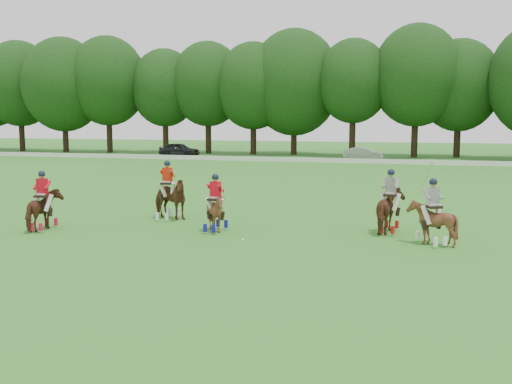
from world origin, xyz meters
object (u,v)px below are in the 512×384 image
(car_left, at_px, (179,150))
(polo_stripe_b, at_px, (432,221))
(polo_stripe_a, at_px, (390,210))
(polo_ball, at_px, (243,240))
(car_mid, at_px, (363,154))
(polo_red_c, at_px, (216,212))
(polo_red_b, at_px, (168,198))
(polo_red_a, at_px, (43,209))

(car_left, distance_m, polo_stripe_b, 47.21)
(polo_stripe_a, relative_size, polo_ball, 25.69)
(car_mid, relative_size, polo_red_c, 1.86)
(polo_red_b, distance_m, polo_stripe_a, 8.91)
(polo_red_a, relative_size, polo_red_c, 1.04)
(polo_red_b, xyz_separation_m, polo_red_c, (2.81, -1.96, -0.13))
(polo_red_b, distance_m, polo_red_c, 3.43)
(car_mid, bearing_deg, polo_red_b, 167.34)
(polo_red_a, xyz_separation_m, polo_ball, (7.65, 0.21, -0.74))
(polo_ball, bearing_deg, polo_red_a, -178.41)
(car_left, relative_size, polo_stripe_b, 1.64)
(polo_red_b, bearing_deg, polo_ball, -37.25)
(polo_red_a, relative_size, polo_ball, 24.50)
(polo_stripe_a, bearing_deg, car_left, 123.39)
(polo_red_a, distance_m, polo_stripe_a, 12.68)
(polo_ball, bearing_deg, car_mid, 90.02)
(polo_ball, bearing_deg, polo_red_b, 142.75)
(polo_red_b, bearing_deg, car_left, 113.13)
(polo_red_b, relative_size, polo_ball, 26.76)
(car_left, height_order, polo_stripe_b, polo_stripe_b)
(polo_red_b, height_order, polo_ball, polo_red_b)
(polo_red_c, bearing_deg, polo_stripe_b, -0.50)
(car_mid, height_order, polo_red_b, polo_red_b)
(polo_red_b, xyz_separation_m, polo_ball, (4.24, -3.23, -0.83))
(car_mid, xyz_separation_m, polo_red_c, (-1.42, -39.19, 0.09))
(polo_red_b, distance_m, polo_ball, 5.40)
(polo_stripe_b, bearing_deg, polo_stripe_a, 131.09)
(car_mid, distance_m, polo_red_b, 37.47)
(polo_red_c, xyz_separation_m, polo_stripe_b, (7.51, -0.07, 0.03))
(car_mid, relative_size, polo_red_b, 1.64)
(car_mid, bearing_deg, car_left, 83.82)
(car_mid, relative_size, polo_red_a, 1.79)
(polo_red_b, height_order, polo_red_c, polo_red_b)
(polo_stripe_a, bearing_deg, car_mid, 97.08)
(car_left, bearing_deg, polo_red_c, -155.12)
(car_mid, bearing_deg, polo_stripe_b, -177.36)
(polo_stripe_a, relative_size, polo_stripe_b, 0.85)
(polo_red_c, bearing_deg, car_mid, 87.92)
(polo_stripe_b, bearing_deg, polo_red_a, -174.14)
(polo_stripe_a, bearing_deg, polo_red_b, 177.39)
(polo_red_c, bearing_deg, polo_red_b, 145.01)
(polo_ball, bearing_deg, polo_stripe_a, 31.20)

